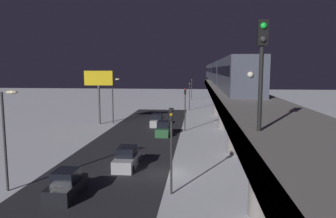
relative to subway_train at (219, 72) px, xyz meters
name	(u,v)px	position (x,y,z in m)	size (l,w,h in m)	color
ground_plane	(162,174)	(7.03, 34.61, -8.67)	(240.00, 240.00, 0.00)	white
avenue_asphalt	(108,172)	(11.89, 34.61, -8.66)	(11.00, 88.40, 0.01)	#28282D
elevated_railway	(244,108)	(0.09, 34.61, -2.74)	(5.00, 88.40, 6.89)	gray
subway_train	(219,72)	(0.00, 0.00, 0.00)	(2.94, 74.07, 3.40)	#4C5160
rail_signal	(262,56)	(1.66, 49.58, 0.95)	(0.36, 0.41, 4.00)	black
sedan_silver	(127,159)	(10.49, 33.06, -7.88)	(1.91, 4.52, 1.97)	#B2B2B7
sedan_silver_2	(157,121)	(10.49, 10.89, -7.87)	(1.80, 4.64, 1.97)	#B2B2B7
sedan_black	(66,186)	(13.29, 40.22, -7.87)	(1.80, 4.03, 1.97)	black
sedan_green	(163,129)	(8.69, 18.17, -7.87)	(1.80, 4.16, 1.97)	#2D6038
traffic_light_near	(171,138)	(5.79, 39.07, -4.47)	(0.32, 0.44, 6.40)	#2D2D2D
traffic_light_mid	(185,103)	(5.79, 14.90, -4.47)	(0.32, 0.44, 6.40)	#2D2D2D
traffic_light_far	(190,92)	(5.79, -9.28, -4.47)	(0.32, 0.44, 6.40)	#2D2D2D
traffic_light_distant	(192,86)	(5.79, -33.46, -4.47)	(0.32, 0.44, 6.40)	#2D2D2D
commercial_billboard	(99,83)	(20.33, 10.26, -1.84)	(4.80, 0.36, 8.90)	#4C4C51
street_lamp_near	(7,128)	(17.97, 39.61, -3.85)	(1.35, 0.44, 7.65)	#38383D
street_lamp_far	(114,95)	(17.97, 9.61, -3.85)	(1.35, 0.44, 7.65)	#38383D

